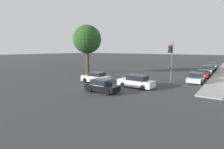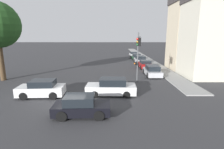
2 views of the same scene
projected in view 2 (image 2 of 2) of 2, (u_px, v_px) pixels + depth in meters
name	position (u px, v px, depth m)	size (l,w,h in m)	color
ground_plane	(69.00, 105.00, 14.05)	(300.00, 300.00, 0.00)	#333335
sidewalk_strip	(144.00, 57.00, 45.31)	(2.52, 60.00, 0.13)	gray
rowhouse_backdrop	(202.00, 35.00, 25.54)	(7.18, 11.85, 11.47)	beige
traffic_signal	(139.00, 49.00, 19.47)	(0.55, 1.83, 5.85)	#515456
crossing_car_0	(42.00, 89.00, 15.86)	(4.15, 2.14, 1.53)	silver
crossing_car_1	(82.00, 106.00, 12.01)	(3.94, 1.96, 1.45)	black
crossing_car_2	(112.00, 87.00, 16.29)	(4.63, 2.04, 1.58)	silver
parked_car_0	(153.00, 71.00, 24.18)	(1.98, 4.63, 1.47)	#B7B7BC
parked_car_1	(145.00, 64.00, 29.94)	(2.05, 3.91, 1.36)	maroon
parked_car_2	(141.00, 60.00, 35.01)	(2.08, 4.75, 1.58)	#B7B7BC
parked_car_3	(137.00, 57.00, 40.49)	(2.07, 4.28, 1.41)	#194728
parked_car_4	(134.00, 55.00, 45.15)	(1.96, 4.07, 1.45)	silver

